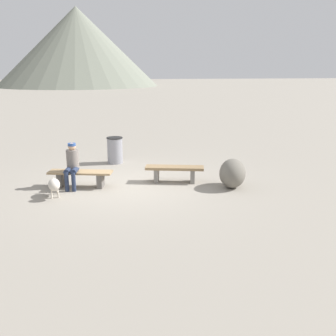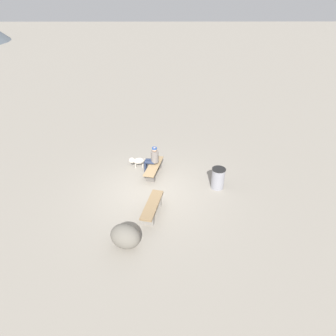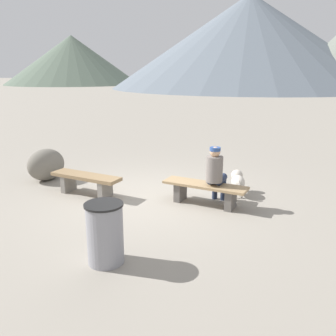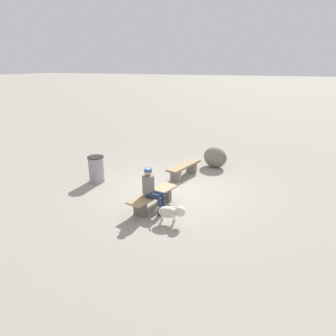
{
  "view_description": "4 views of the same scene",
  "coord_description": "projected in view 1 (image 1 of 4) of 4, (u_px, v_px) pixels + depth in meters",
  "views": [
    {
      "loc": [
        0.61,
        10.24,
        3.15
      ],
      "look_at": [
        -1.15,
        -0.23,
        0.39
      ],
      "focal_mm": 41.32,
      "sensor_mm": 36.0,
      "label": 1
    },
    {
      "loc": [
        -8.6,
        -0.61,
        6.45
      ],
      "look_at": [
        0.47,
        -0.71,
        0.81
      ],
      "focal_mm": 28.73,
      "sensor_mm": 36.0,
      "label": 2
    },
    {
      "loc": [
        2.23,
        -6.93,
        2.64
      ],
      "look_at": [
        0.22,
        1.08,
        0.38
      ],
      "focal_mm": 38.36,
      "sensor_mm": 36.0,
      "label": 3
    },
    {
      "loc": [
        7.92,
        3.12,
        3.77
      ],
      "look_at": [
        -0.91,
        -0.58,
        0.39
      ],
      "focal_mm": 31.44,
      "sensor_mm": 36.0,
      "label": 4
    }
  ],
  "objects": [
    {
      "name": "ground",
      "position": [
        128.0,
        187.0,
        10.67
      ],
      "size": [
        210.0,
        210.0,
        0.06
      ],
      "primitive_type": "cube",
      "color": "gray"
    },
    {
      "name": "bench_left",
      "position": [
        175.0,
        171.0,
        10.92
      ],
      "size": [
        1.69,
        0.78,
        0.45
      ],
      "rotation": [
        0.0,
        0.0,
        -0.23
      ],
      "color": "gray",
      "rests_on": "ground"
    },
    {
      "name": "bench_right",
      "position": [
        81.0,
        176.0,
        10.48
      ],
      "size": [
        1.77,
        0.84,
        0.44
      ],
      "rotation": [
        0.0,
        0.0,
        -0.23
      ],
      "color": "#605B56",
      "rests_on": "ground"
    },
    {
      "name": "seated_person",
      "position": [
        72.0,
        163.0,
        10.3
      ],
      "size": [
        0.39,
        0.64,
        1.22
      ],
      "rotation": [
        0.0,
        0.0,
        -0.16
      ],
      "color": "slate",
      "rests_on": "ground"
    },
    {
      "name": "dog",
      "position": [
        54.0,
        185.0,
        9.62
      ],
      "size": [
        0.36,
        0.79,
        0.5
      ],
      "rotation": [
        0.0,
        0.0,
        1.72
      ],
      "color": "beige",
      "rests_on": "ground"
    },
    {
      "name": "trash_bin",
      "position": [
        115.0,
        150.0,
        13.09
      ],
      "size": [
        0.54,
        0.54,
        0.89
      ],
      "color": "gray",
      "rests_on": "ground"
    },
    {
      "name": "boulder",
      "position": [
        232.0,
        173.0,
        10.42
      ],
      "size": [
        1.01,
        1.15,
        0.78
      ],
      "primitive_type": "ellipsoid",
      "rotation": [
        0.0,
        0.0,
        5.89
      ],
      "color": "#6B665B",
      "rests_on": "ground"
    },
    {
      "name": "distant_peak_3",
      "position": [
        78.0,
        47.0,
        68.38
      ],
      "size": [
        28.35,
        28.35,
        13.55
      ],
      "primitive_type": "cone",
      "color": "gray",
      "rests_on": "ground"
    }
  ]
}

